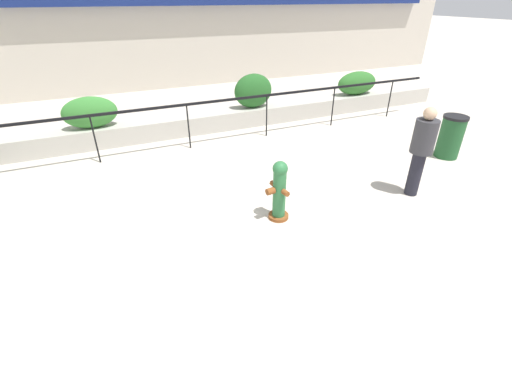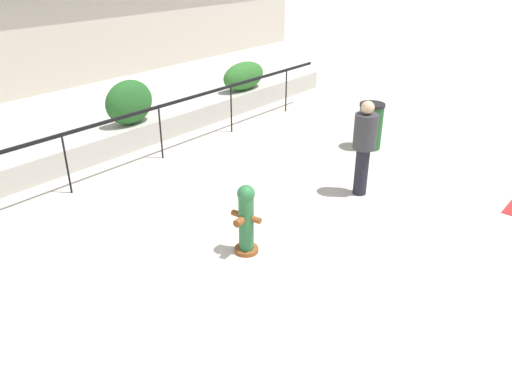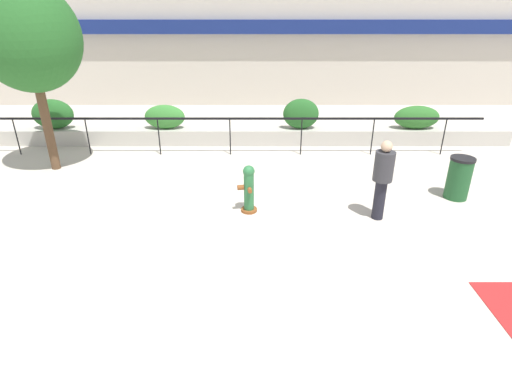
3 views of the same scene
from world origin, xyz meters
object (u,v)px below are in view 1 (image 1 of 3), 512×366
(pedestrian, at_px, (422,147))
(hedge_bush_3, at_px, (357,83))
(hedge_bush_2, at_px, (253,91))
(trash_bin, at_px, (451,137))
(fire_hydrant, at_px, (279,190))
(hedge_bush_1, at_px, (90,112))

(pedestrian, bearing_deg, hedge_bush_3, 63.04)
(hedge_bush_2, distance_m, hedge_bush_3, 3.75)
(hedge_bush_3, bearing_deg, trash_bin, -96.59)
(hedge_bush_3, distance_m, trash_bin, 4.16)
(hedge_bush_3, xyz_separation_m, pedestrian, (-2.60, -5.11, 0.11))
(hedge_bush_2, xyz_separation_m, trash_bin, (3.27, -4.12, -0.48))
(hedge_bush_2, distance_m, trash_bin, 5.28)
(hedge_bush_2, relative_size, fire_hydrant, 1.06)
(trash_bin, bearing_deg, pedestrian, -154.98)
(hedge_bush_2, relative_size, pedestrian, 0.66)
(fire_hydrant, bearing_deg, trash_bin, 7.95)
(hedge_bush_1, relative_size, hedge_bush_2, 1.12)
(fire_hydrant, relative_size, pedestrian, 0.62)
(hedge_bush_1, bearing_deg, pedestrian, -42.65)
(hedge_bush_3, xyz_separation_m, fire_hydrant, (-5.35, -4.80, -0.32))
(hedge_bush_1, height_order, pedestrian, pedestrian)
(hedge_bush_2, relative_size, trash_bin, 1.14)
(hedge_bush_1, height_order, hedge_bush_3, hedge_bush_1)
(hedge_bush_3, height_order, trash_bin, hedge_bush_3)
(hedge_bush_1, relative_size, hedge_bush_3, 0.89)
(hedge_bush_2, distance_m, pedestrian, 5.23)
(hedge_bush_2, xyz_separation_m, hedge_bush_3, (3.75, 0.00, -0.11))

